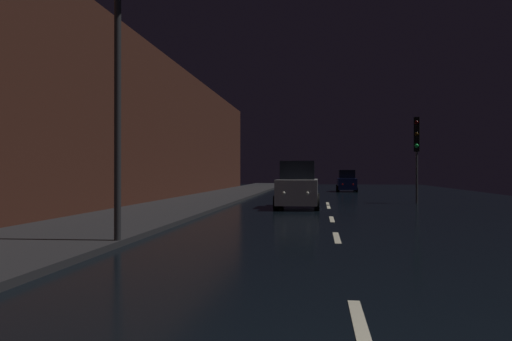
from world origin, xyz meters
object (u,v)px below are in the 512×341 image
Objects in this scene: streetlamp_overhead at (135,13)px; car_approaching_headlights at (298,187)px; car_distant_taillights at (347,182)px; traffic_light_far_right at (417,141)px.

car_approaching_headlights is (3.20, 12.76, -4.37)m from streetlamp_overhead.
streetlamp_overhead is 33.98m from car_distant_taillights.
car_approaching_headlights is 20.55m from car_distant_taillights.
car_approaching_headlights is (-6.36, -4.32, -2.42)m from traffic_light_far_right.
traffic_light_far_right is 8.06m from car_approaching_headlights.
streetlamp_overhead is 1.86× the size of car_approaching_headlights.
car_distant_taillights is (6.63, 33.02, -4.53)m from streetlamp_overhead.
car_approaching_headlights reaches higher than car_distant_taillights.
car_approaching_headlights is at bearing 75.92° from streetlamp_overhead.
car_approaching_headlights is at bearing 170.40° from car_distant_taillights.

